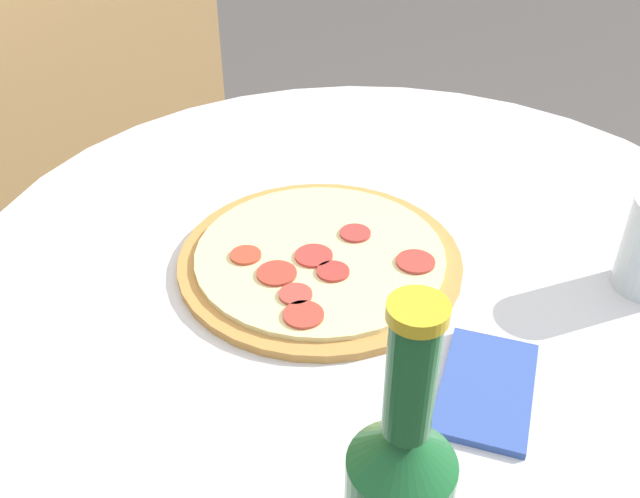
# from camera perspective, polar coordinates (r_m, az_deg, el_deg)

# --- Properties ---
(table) EXTENTS (0.96, 0.96, 0.72)m
(table) POSITION_cam_1_polar(r_m,az_deg,el_deg) (0.95, 4.10, -8.49)
(table) COLOR silver
(table) RESTS_ON ground_plane
(pizza) EXTENTS (0.32, 0.32, 0.02)m
(pizza) POSITION_cam_1_polar(r_m,az_deg,el_deg) (0.81, 0.00, -0.74)
(pizza) COLOR #B77F3D
(pizza) RESTS_ON table
(napkin) EXTENTS (0.15, 0.11, 0.01)m
(napkin) POSITION_cam_1_polar(r_m,az_deg,el_deg) (0.69, 13.18, -10.76)
(napkin) COLOR #334C99
(napkin) RESTS_ON table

